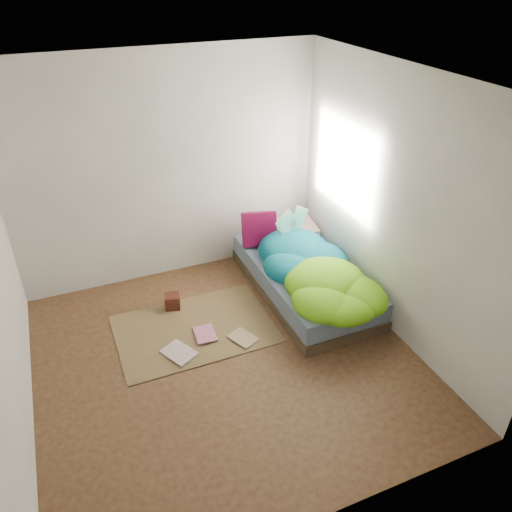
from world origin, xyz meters
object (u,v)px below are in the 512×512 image
(bed, at_px, (304,279))
(pillow_magenta, at_px, (259,229))
(open_book, at_px, (293,213))
(floor_book_b, at_px, (195,336))
(wooden_box, at_px, (172,301))
(floor_book_a, at_px, (170,360))

(bed, bearing_deg, pillow_magenta, 112.41)
(bed, xyz_separation_m, open_book, (0.05, 0.43, 0.64))
(pillow_magenta, distance_m, floor_book_b, 1.58)
(pillow_magenta, bearing_deg, open_book, -22.53)
(pillow_magenta, height_order, wooden_box, pillow_magenta)
(bed, distance_m, floor_book_a, 1.82)
(wooden_box, distance_m, floor_book_a, 0.86)
(floor_book_a, xyz_separation_m, floor_book_b, (0.32, 0.23, 0.00))
(floor_book_a, bearing_deg, wooden_box, 45.41)
(open_book, distance_m, floor_book_a, 2.17)
(bed, bearing_deg, wooden_box, 169.26)
(open_book, height_order, wooden_box, open_book)
(wooden_box, relative_size, floor_book_a, 0.48)
(pillow_magenta, distance_m, floor_book_a, 1.96)
(wooden_box, bearing_deg, bed, -10.74)
(bed, xyz_separation_m, pillow_magenta, (-0.28, 0.67, 0.38))
(open_book, xyz_separation_m, floor_book_a, (-1.78, -0.97, -0.78))
(pillow_magenta, height_order, open_book, open_book)
(pillow_magenta, height_order, floor_book_b, pillow_magenta)
(pillow_magenta, xyz_separation_m, floor_book_b, (-1.13, -0.98, -0.52))
(floor_book_b, bearing_deg, floor_book_a, -140.85)
(pillow_magenta, relative_size, floor_book_a, 1.25)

